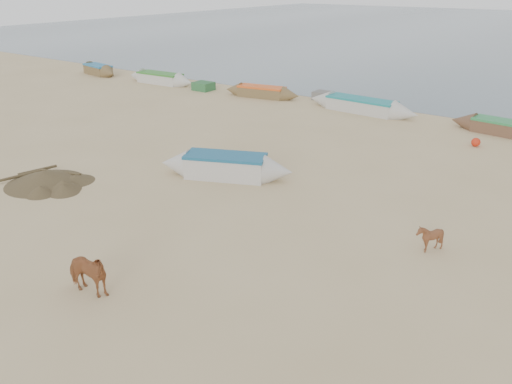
% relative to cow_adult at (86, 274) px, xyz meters
% --- Properties ---
extents(ground, '(140.00, 140.00, 0.00)m').
position_rel_cow_adult_xyz_m(ground, '(0.96, 2.35, -0.64)').
color(ground, tan).
rests_on(ground, ground).
extents(cow_adult, '(1.60, 0.92, 1.28)m').
position_rel_cow_adult_xyz_m(cow_adult, '(0.00, 0.00, 0.00)').
color(cow_adult, '#9A5A32').
rests_on(cow_adult, ground).
extents(calf_front, '(1.00, 0.93, 0.92)m').
position_rel_cow_adult_xyz_m(calf_front, '(6.65, 7.58, -0.18)').
color(calf_front, brown).
rests_on(calf_front, ground).
extents(near_canoe, '(5.75, 3.44, 1.01)m').
position_rel_cow_adult_xyz_m(near_canoe, '(-2.35, 8.79, -0.13)').
color(near_canoe, beige).
rests_on(near_canoe, ground).
extents(debris_pile, '(3.57, 3.57, 0.54)m').
position_rel_cow_adult_xyz_m(debris_pile, '(-8.00, 3.94, -0.37)').
color(debris_pile, brown).
rests_on(debris_pile, ground).
extents(waterline_canoes, '(57.58, 4.85, 0.96)m').
position_rel_cow_adult_xyz_m(waterline_canoes, '(0.64, 22.27, -0.22)').
color(waterline_canoes, brown).
rests_on(waterline_canoes, ground).
extents(beach_clutter, '(45.71, 5.57, 0.64)m').
position_rel_cow_adult_xyz_m(beach_clutter, '(5.07, 22.07, -0.34)').
color(beach_clutter, '#2D6437').
rests_on(beach_clutter, ground).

